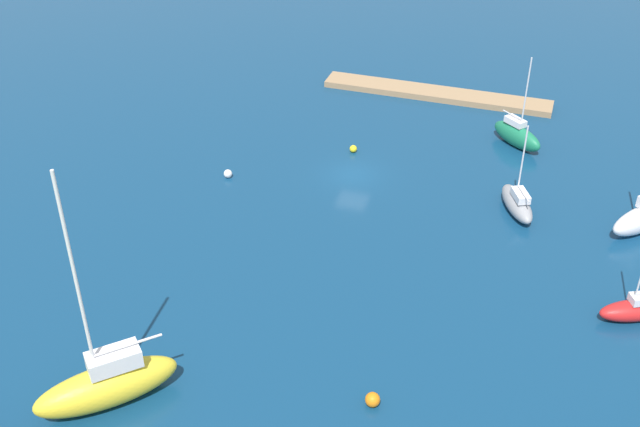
# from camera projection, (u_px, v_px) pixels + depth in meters

# --- Properties ---
(water) EXTENTS (160.00, 160.00, 0.00)m
(water) POSITION_uv_depth(u_px,v_px,m) (353.00, 175.00, 63.10)
(water) COLOR navy
(water) RESTS_ON ground
(pier_dock) EXTENTS (21.93, 2.79, 0.58)m
(pier_dock) POSITION_uv_depth(u_px,v_px,m) (436.00, 94.00, 75.42)
(pier_dock) COLOR #997A56
(pier_dock) RESTS_ON ground
(sailboat_green_inner_mooring) EXTENTS (5.02, 4.43, 8.13)m
(sailboat_green_inner_mooring) POSITION_uv_depth(u_px,v_px,m) (517.00, 135.00, 66.67)
(sailboat_green_inner_mooring) COLOR #19724C
(sailboat_green_inner_mooring) RESTS_ON water
(sailboat_yellow_mid_basin) EXTENTS (7.13, 7.16, 14.78)m
(sailboat_yellow_mid_basin) POSITION_uv_depth(u_px,v_px,m) (107.00, 383.00, 41.93)
(sailboat_yellow_mid_basin) COLOR yellow
(sailboat_yellow_mid_basin) RESTS_ON water
(sailboat_red_west_end) EXTENTS (4.76, 3.38, 7.77)m
(sailboat_red_west_end) POSITION_uv_depth(u_px,v_px,m) (635.00, 309.00, 48.01)
(sailboat_red_west_end) COLOR red
(sailboat_red_west_end) RESTS_ON water
(sailboat_gray_off_beacon) EXTENTS (3.64, 5.29, 7.07)m
(sailboat_gray_off_beacon) POSITION_uv_depth(u_px,v_px,m) (517.00, 203.00, 58.06)
(sailboat_gray_off_beacon) COLOR gray
(sailboat_gray_off_beacon) RESTS_ON water
(mooring_buoy_orange) EXTENTS (0.83, 0.83, 0.83)m
(mooring_buoy_orange) POSITION_uv_depth(u_px,v_px,m) (373.00, 400.00, 42.25)
(mooring_buoy_orange) COLOR orange
(mooring_buoy_orange) RESTS_ON water
(mooring_buoy_yellow) EXTENTS (0.63, 0.63, 0.63)m
(mooring_buoy_yellow) POSITION_uv_depth(u_px,v_px,m) (353.00, 149.00, 66.09)
(mooring_buoy_yellow) COLOR yellow
(mooring_buoy_yellow) RESTS_ON water
(mooring_buoy_white) EXTENTS (0.68, 0.68, 0.68)m
(mooring_buoy_white) POSITION_uv_depth(u_px,v_px,m) (228.00, 174.00, 62.56)
(mooring_buoy_white) COLOR white
(mooring_buoy_white) RESTS_ON water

